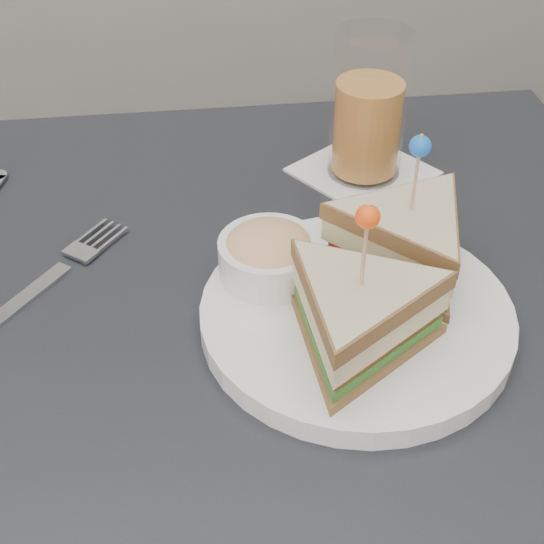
{
  "coord_description": "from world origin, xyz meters",
  "views": [
    {
      "loc": [
        -0.05,
        -0.47,
        1.2
      ],
      "look_at": [
        0.01,
        0.01,
        0.8
      ],
      "focal_mm": 50.0,
      "sensor_mm": 36.0,
      "label": 1
    }
  ],
  "objects": [
    {
      "name": "table",
      "position": [
        0.0,
        0.0,
        0.67
      ],
      "size": [
        0.8,
        0.8,
        0.75
      ],
      "color": "black",
      "rests_on": "ground"
    },
    {
      "name": "plate_meal",
      "position": [
        0.09,
        -0.0,
        0.79
      ],
      "size": [
        0.3,
        0.29,
        0.16
      ],
      "rotation": [
        0.0,
        0.0,
        0.08
      ],
      "color": "white",
      "rests_on": "table"
    },
    {
      "name": "cutlery_fork",
      "position": [
        -0.18,
        0.08,
        0.75
      ],
      "size": [
        0.15,
        0.18,
        0.01
      ],
      "rotation": [
        0.0,
        0.0,
        -0.65
      ],
      "color": "silver",
      "rests_on": "table"
    },
    {
      "name": "drink_set",
      "position": [
        0.14,
        0.23,
        0.82
      ],
      "size": [
        0.17,
        0.17,
        0.16
      ],
      "rotation": [
        0.0,
        0.0,
        0.62
      ],
      "color": "white",
      "rests_on": "table"
    }
  ]
}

